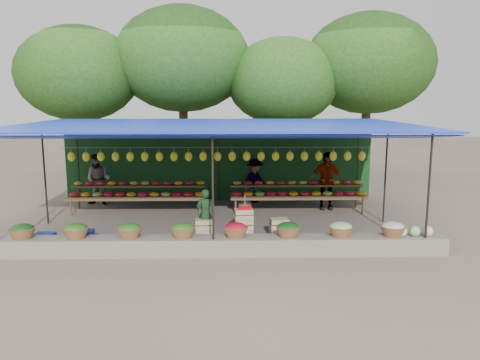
{
  "coord_description": "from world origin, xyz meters",
  "views": [
    {
      "loc": [
        0.37,
        -13.0,
        3.52
      ],
      "look_at": [
        0.67,
        0.2,
        1.2
      ],
      "focal_mm": 35.0,
      "sensor_mm": 36.0,
      "label": 1
    }
  ],
  "objects_px": {
    "vendor_seated": "(205,214)",
    "blue_crate_front": "(44,239)",
    "blue_crate_back": "(84,235)",
    "crate_counter": "(243,227)",
    "weighing_scale": "(245,206)"
  },
  "relations": [
    {
      "from": "weighing_scale",
      "to": "crate_counter",
      "type": "bearing_deg",
      "value": -180.0
    },
    {
      "from": "vendor_seated",
      "to": "blue_crate_back",
      "type": "distance_m",
      "value": 3.09
    },
    {
      "from": "weighing_scale",
      "to": "vendor_seated",
      "type": "relative_size",
      "value": 0.28
    },
    {
      "from": "crate_counter",
      "to": "vendor_seated",
      "type": "bearing_deg",
      "value": 175.52
    },
    {
      "from": "blue_crate_front",
      "to": "blue_crate_back",
      "type": "distance_m",
      "value": 0.92
    },
    {
      "from": "weighing_scale",
      "to": "vendor_seated",
      "type": "bearing_deg",
      "value": 175.76
    },
    {
      "from": "crate_counter",
      "to": "vendor_seated",
      "type": "distance_m",
      "value": 1.0
    },
    {
      "from": "blue_crate_back",
      "to": "blue_crate_front",
      "type": "bearing_deg",
      "value": -154.44
    },
    {
      "from": "blue_crate_back",
      "to": "weighing_scale",
      "type": "bearing_deg",
      "value": 6.33
    },
    {
      "from": "vendor_seated",
      "to": "blue_crate_front",
      "type": "xyz_separation_m",
      "value": [
        -3.9,
        -0.46,
        -0.49
      ]
    },
    {
      "from": "vendor_seated",
      "to": "blue_crate_front",
      "type": "height_order",
      "value": "vendor_seated"
    },
    {
      "from": "crate_counter",
      "to": "weighing_scale",
      "type": "distance_m",
      "value": 0.55
    },
    {
      "from": "weighing_scale",
      "to": "blue_crate_back",
      "type": "height_order",
      "value": "weighing_scale"
    },
    {
      "from": "crate_counter",
      "to": "vendor_seated",
      "type": "height_order",
      "value": "vendor_seated"
    },
    {
      "from": "blue_crate_back",
      "to": "crate_counter",
      "type": "bearing_deg",
      "value": 6.34
    }
  ]
}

